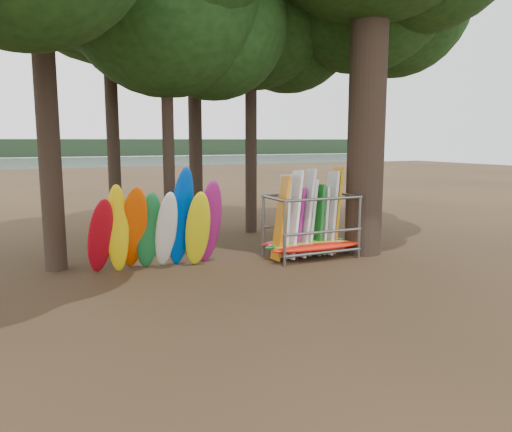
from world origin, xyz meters
name	(u,v)px	position (x,y,z in m)	size (l,w,h in m)	color
ground	(258,273)	(0.00, 0.00, 0.00)	(120.00, 120.00, 0.00)	#47331E
lake	(76,168)	(0.00, 60.00, 0.00)	(160.00, 160.00, 0.00)	gray
far_shore	(57,148)	(0.00, 110.00, 2.00)	(160.00, 4.00, 4.00)	black
oak_3	(251,0)	(2.43, 6.04, 9.09)	(7.89, 7.89, 12.54)	black
kayak_row	(157,228)	(-2.54, 1.41, 1.26)	(4.00, 2.00, 3.15)	#AE0A17
storage_rack	(310,228)	(2.36, 1.14, 0.96)	(3.23, 1.57, 2.87)	slate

